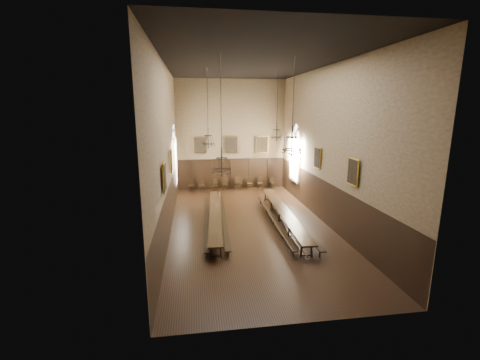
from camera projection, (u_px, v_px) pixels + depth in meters
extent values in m
cube|color=black|center=(249.00, 225.00, 18.79)|extent=(9.00, 18.00, 0.02)
cube|color=black|center=(250.00, 62.00, 16.84)|extent=(9.00, 18.00, 0.02)
cube|color=#917859|center=(231.00, 135.00, 26.53)|extent=(9.00, 0.02, 9.00)
cube|color=#917859|center=(304.00, 185.00, 9.11)|extent=(9.00, 0.02, 9.00)
cube|color=#917859|center=(167.00, 149.00, 17.19)|extent=(0.02, 18.00, 9.00)
cube|color=#917859|center=(327.00, 147.00, 18.44)|extent=(0.02, 18.00, 9.00)
cube|color=black|center=(215.00, 213.00, 18.61)|extent=(1.29, 9.77, 0.07)
cube|color=black|center=(283.00, 210.00, 18.90)|extent=(1.18, 10.34, 0.07)
cube|color=black|center=(206.00, 219.00, 18.55)|extent=(0.60, 9.09, 0.05)
cube|color=black|center=(224.00, 218.00, 18.73)|extent=(0.72, 9.23, 0.05)
cube|color=black|center=(273.00, 218.00, 18.70)|extent=(0.53, 9.15, 0.05)
cube|color=black|center=(292.00, 215.00, 19.11)|extent=(0.56, 10.30, 0.05)
cube|color=black|center=(191.00, 185.00, 26.39)|extent=(0.52, 0.52, 0.05)
cube|color=black|center=(191.00, 182.00, 26.51)|extent=(0.43, 0.14, 0.51)
cube|color=black|center=(202.00, 185.00, 26.63)|extent=(0.42, 0.42, 0.05)
cube|color=black|center=(202.00, 182.00, 26.74)|extent=(0.39, 0.07, 0.47)
cube|color=black|center=(215.00, 185.00, 26.75)|extent=(0.47, 0.47, 0.05)
cube|color=black|center=(215.00, 182.00, 26.87)|extent=(0.40, 0.12, 0.48)
cube|color=black|center=(225.00, 184.00, 26.92)|extent=(0.46, 0.46, 0.05)
cube|color=black|center=(225.00, 181.00, 27.04)|extent=(0.42, 0.08, 0.50)
cube|color=black|center=(238.00, 184.00, 26.95)|extent=(0.46, 0.46, 0.05)
cube|color=black|center=(237.00, 180.00, 27.08)|extent=(0.45, 0.06, 0.54)
cube|color=black|center=(250.00, 184.00, 27.09)|extent=(0.50, 0.50, 0.05)
cube|color=black|center=(249.00, 180.00, 27.21)|extent=(0.43, 0.12, 0.51)
cube|color=black|center=(260.00, 183.00, 27.26)|extent=(0.43, 0.43, 0.05)
cube|color=black|center=(260.00, 180.00, 27.38)|extent=(0.42, 0.05, 0.50)
cube|color=black|center=(272.00, 183.00, 27.35)|extent=(0.48, 0.48, 0.05)
cube|color=black|center=(272.00, 180.00, 27.47)|extent=(0.40, 0.13, 0.48)
cylinder|color=black|center=(207.00, 98.00, 19.40)|extent=(0.03, 0.03, 3.52)
torus|color=black|center=(208.00, 144.00, 19.99)|extent=(0.80, 0.80, 0.05)
torus|color=black|center=(208.00, 135.00, 19.88)|extent=(0.51, 0.51, 0.04)
cylinder|color=black|center=(208.00, 137.00, 19.90)|extent=(0.06, 0.06, 1.13)
cylinder|color=black|center=(278.00, 97.00, 20.33)|extent=(0.03, 0.03, 3.25)
torus|color=black|center=(277.00, 137.00, 20.89)|extent=(0.76, 0.76, 0.04)
torus|color=black|center=(277.00, 130.00, 20.78)|extent=(0.48, 0.48, 0.04)
cylinder|color=black|center=(277.00, 131.00, 20.80)|extent=(0.05, 0.05, 1.08)
cylinder|color=black|center=(221.00, 101.00, 14.30)|extent=(0.03, 0.03, 4.11)
torus|color=black|center=(222.00, 170.00, 14.98)|extent=(0.87, 0.87, 0.05)
torus|color=black|center=(222.00, 158.00, 14.86)|extent=(0.55, 0.55, 0.04)
cylinder|color=black|center=(222.00, 160.00, 14.88)|extent=(0.06, 0.06, 1.23)
cylinder|color=black|center=(294.00, 91.00, 15.08)|extent=(0.03, 0.03, 3.16)
torus|color=black|center=(292.00, 150.00, 15.68)|extent=(0.95, 0.95, 0.06)
torus|color=black|center=(292.00, 137.00, 15.54)|extent=(0.60, 0.60, 0.04)
cylinder|color=black|center=(292.00, 139.00, 15.57)|extent=(0.07, 0.07, 1.34)
cube|color=gold|center=(200.00, 145.00, 26.21)|extent=(1.10, 0.12, 1.40)
cube|color=black|center=(200.00, 145.00, 26.21)|extent=(0.98, 0.02, 1.28)
cube|color=gold|center=(231.00, 145.00, 26.57)|extent=(1.10, 0.12, 1.40)
cube|color=black|center=(231.00, 145.00, 26.57)|extent=(0.98, 0.02, 1.28)
cube|color=gold|center=(262.00, 145.00, 26.93)|extent=(1.10, 0.12, 1.40)
cube|color=black|center=(262.00, 145.00, 26.93)|extent=(0.98, 0.02, 1.28)
cube|color=gold|center=(171.00, 161.00, 18.35)|extent=(0.12, 1.00, 1.30)
cube|color=black|center=(171.00, 161.00, 18.35)|extent=(0.02, 0.88, 1.18)
cube|color=gold|center=(164.00, 177.00, 14.00)|extent=(0.12, 1.00, 1.30)
cube|color=black|center=(164.00, 177.00, 14.00)|extent=(0.02, 0.88, 1.18)
cube|color=gold|center=(317.00, 158.00, 19.56)|extent=(0.12, 1.00, 1.30)
cube|color=black|center=(317.00, 158.00, 19.56)|extent=(0.02, 0.88, 1.18)
cube|color=gold|center=(353.00, 172.00, 15.21)|extent=(0.12, 1.00, 1.30)
cube|color=black|center=(353.00, 172.00, 15.21)|extent=(0.02, 0.88, 1.18)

